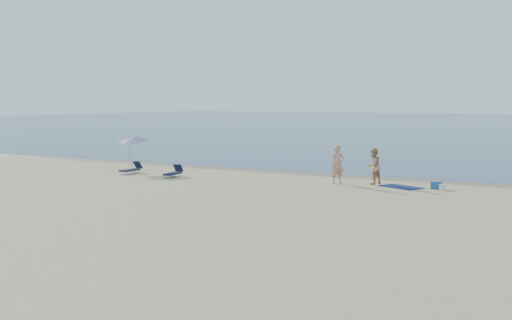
{
  "coord_description": "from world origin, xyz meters",
  "views": [
    {
      "loc": [
        14.05,
        -13.72,
        4.23
      ],
      "look_at": [
        -2.55,
        16.0,
        1.0
      ],
      "focal_mm": 45.0,
      "sensor_mm": 36.0,
      "label": 1
    }
  ],
  "objects_px": {
    "person_left": "(338,164)",
    "blue_cooler": "(436,185)",
    "umbrella_near": "(135,138)",
    "person_right": "(373,166)"
  },
  "relations": [
    {
      "from": "person_right",
      "to": "person_left",
      "type": "bearing_deg",
      "value": -42.97
    },
    {
      "from": "blue_cooler",
      "to": "umbrella_near",
      "type": "xyz_separation_m",
      "value": [
        -17.21,
        -1.23,
        1.78
      ]
    },
    {
      "from": "blue_cooler",
      "to": "umbrella_near",
      "type": "distance_m",
      "value": 17.34
    },
    {
      "from": "person_left",
      "to": "blue_cooler",
      "type": "relative_size",
      "value": 3.89
    },
    {
      "from": "person_left",
      "to": "umbrella_near",
      "type": "relative_size",
      "value": 0.84
    },
    {
      "from": "person_left",
      "to": "person_right",
      "type": "relative_size",
      "value": 1.07
    },
    {
      "from": "umbrella_near",
      "to": "person_right",
      "type": "bearing_deg",
      "value": 13.08
    },
    {
      "from": "person_left",
      "to": "blue_cooler",
      "type": "xyz_separation_m",
      "value": [
        4.83,
        0.45,
        -0.79
      ]
    },
    {
      "from": "umbrella_near",
      "to": "blue_cooler",
      "type": "bearing_deg",
      "value": 11.28
    },
    {
      "from": "person_left",
      "to": "person_right",
      "type": "xyz_separation_m",
      "value": [
        1.63,
        0.67,
        -0.06
      ]
    }
  ]
}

